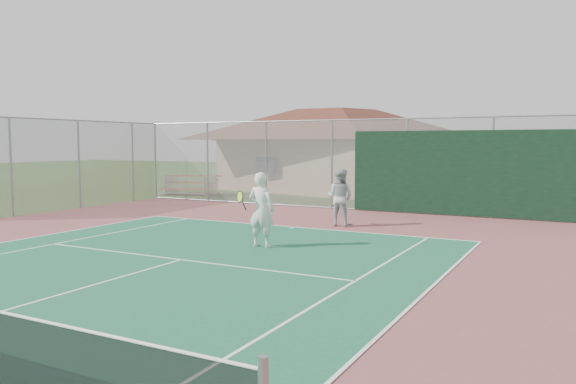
% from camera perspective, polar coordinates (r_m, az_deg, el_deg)
% --- Properties ---
extents(back_fence, '(20.08, 0.11, 3.53)m').
position_cam_1_polar(back_fence, '(21.11, 12.20, 2.35)').
color(back_fence, gray).
rests_on(back_fence, ground).
extents(side_fence_left, '(0.08, 9.00, 3.50)m').
position_cam_1_polar(side_fence_left, '(23.86, -20.46, 2.64)').
color(side_fence_left, gray).
rests_on(side_fence_left, ground).
extents(clubhouse, '(13.55, 10.31, 5.28)m').
position_cam_1_polar(clubhouse, '(30.97, 4.92, 5.13)').
color(clubhouse, tan).
rests_on(clubhouse, ground).
extents(bleachers, '(2.95, 2.08, 0.99)m').
position_cam_1_polar(bleachers, '(28.58, -9.89, 0.75)').
color(bleachers, '#A43325').
rests_on(bleachers, ground).
extents(player_white_front, '(0.94, 0.65, 1.87)m').
position_cam_1_polar(player_white_front, '(13.94, -2.76, -1.86)').
color(player_white_front, silver).
rests_on(player_white_front, ground).
extents(player_grey_back, '(0.92, 0.75, 1.79)m').
position_cam_1_polar(player_grey_back, '(17.61, 5.31, -0.59)').
color(player_grey_back, '#B0B2B6').
rests_on(player_grey_back, ground).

